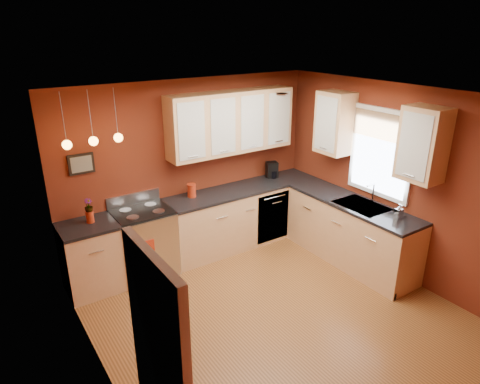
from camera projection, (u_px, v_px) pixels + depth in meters
floor at (277, 316)px, 5.17m from camera, size 4.20×4.20×0.00m
ceiling at (285, 99)px, 4.22m from camera, size 4.00×4.20×0.02m
wall_back at (191, 168)px, 6.32m from camera, size 4.00×0.02×2.60m
wall_front at (465, 320)px, 3.07m from camera, size 4.00×0.02×2.60m
wall_left at (99, 273)px, 3.66m from camera, size 0.02×4.20×2.60m
wall_right at (397, 183)px, 5.73m from camera, size 0.02×4.20×2.60m
base_cabinets_back_left at (92, 259)px, 5.54m from camera, size 0.70×0.60×0.90m
base_cabinets_back_right at (243, 216)px, 6.77m from camera, size 2.54×0.60×0.90m
base_cabinets_right at (350, 233)px, 6.23m from camera, size 0.60×2.10×0.90m
counter_back_left at (87, 226)px, 5.37m from camera, size 0.70×0.62×0.04m
counter_back_right at (243, 189)px, 6.60m from camera, size 2.54×0.62×0.04m
counter_right at (353, 203)px, 6.06m from camera, size 0.62×2.10×0.04m
gas_range at (145, 242)px, 5.91m from camera, size 0.76×0.64×1.11m
dishwasher_front at (273, 217)px, 6.74m from camera, size 0.60×0.02×0.80m
sink at (362, 207)px, 5.95m from camera, size 0.50×0.70×0.33m
window at (381, 150)px, 5.81m from camera, size 0.06×1.02×1.22m
upper_cabinets_back at (231, 122)px, 6.26m from camera, size 2.00×0.35×0.90m
upper_cabinets_right at (375, 133)px, 5.65m from camera, size 0.35×1.95×0.90m
wall_picture at (81, 164)px, 5.37m from camera, size 0.32×0.03×0.26m
pendant_lights at (93, 140)px, 5.04m from camera, size 0.71×0.11×0.66m
red_canister at (192, 190)px, 6.20m from camera, size 0.13×0.13×0.20m
red_vase at (90, 217)px, 5.40m from camera, size 0.10×0.10×0.15m
flowers at (88, 206)px, 5.35m from camera, size 0.13×0.13×0.19m
coffee_maker at (272, 170)px, 6.99m from camera, size 0.22×0.22×0.26m
soap_pump at (399, 211)px, 5.51m from camera, size 0.11×0.11×0.20m
dish_towel at (147, 251)px, 5.58m from camera, size 0.22×0.02×0.30m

